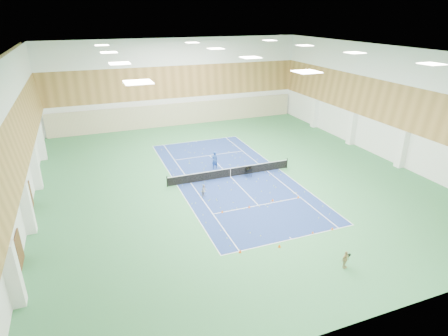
% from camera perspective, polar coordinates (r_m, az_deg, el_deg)
% --- Properties ---
extents(ground, '(40.00, 40.00, 0.00)m').
position_cam_1_polar(ground, '(37.34, 0.99, -1.35)').
color(ground, '#317342').
rests_on(ground, ground).
extents(room_shell, '(36.00, 40.00, 12.00)m').
position_cam_1_polar(room_shell, '(35.31, 1.05, 7.57)').
color(room_shell, white).
rests_on(room_shell, ground).
extents(wood_cladding, '(36.00, 40.00, 8.00)m').
position_cam_1_polar(wood_cladding, '(34.84, 1.08, 10.75)').
color(wood_cladding, '#A2763C').
rests_on(wood_cladding, room_shell).
extents(ceiling_light_grid, '(21.40, 25.40, 0.06)m').
position_cam_1_polar(ceiling_light_grid, '(34.24, 1.13, 17.18)').
color(ceiling_light_grid, white).
rests_on(ceiling_light_grid, room_shell).
extents(court_surface, '(10.97, 23.77, 0.01)m').
position_cam_1_polar(court_surface, '(37.34, 0.99, -1.34)').
color(court_surface, navy).
rests_on(court_surface, ground).
extents(tennis_balls_scatter, '(10.57, 22.77, 0.07)m').
position_cam_1_polar(tennis_balls_scatter, '(37.32, 0.99, -1.28)').
color(tennis_balls_scatter, '#BEDF26').
rests_on(tennis_balls_scatter, ground).
extents(tennis_net, '(12.80, 0.10, 1.10)m').
position_cam_1_polar(tennis_net, '(37.12, 0.99, -0.57)').
color(tennis_net, black).
rests_on(tennis_net, ground).
extents(back_curtain, '(35.40, 0.16, 3.20)m').
position_cam_1_polar(back_curtain, '(54.63, -6.84, 8.14)').
color(back_curtain, '#C6B793').
rests_on(back_curtain, ground).
extents(door_left_a, '(0.08, 1.80, 2.20)m').
position_cam_1_polar(door_left_a, '(27.97, -28.75, -10.82)').
color(door_left_a, '#593319').
rests_on(door_left_a, ground).
extents(door_left_b, '(0.08, 1.80, 2.20)m').
position_cam_1_polar(door_left_b, '(34.97, -27.45, -3.86)').
color(door_left_b, '#593319').
rests_on(door_left_b, ground).
extents(coach, '(0.80, 0.63, 1.92)m').
position_cam_1_polar(coach, '(38.94, -1.45, 1.23)').
color(coach, '#204595').
rests_on(coach, ground).
extents(child_court, '(0.69, 0.66, 1.12)m').
position_cam_1_polar(child_court, '(33.33, -3.03, -3.43)').
color(child_court, gray).
rests_on(child_court, ground).
extents(child_apron, '(0.77, 0.49, 1.22)m').
position_cam_1_polar(child_apron, '(25.79, 17.99, -13.14)').
color(child_apron, tan).
rests_on(child_apron, ground).
extents(ball_cart, '(0.59, 0.59, 0.97)m').
position_cam_1_polar(ball_cart, '(37.25, 3.75, -0.65)').
color(ball_cart, black).
rests_on(ball_cart, ground).
extents(cone_svc_a, '(0.20, 0.20, 0.22)m').
position_cam_1_polar(cone_svc_a, '(30.87, -0.28, -6.63)').
color(cone_svc_a, orange).
rests_on(cone_svc_a, ground).
extents(cone_svc_b, '(0.20, 0.20, 0.22)m').
position_cam_1_polar(cone_svc_b, '(31.65, 3.86, -5.88)').
color(cone_svc_b, '#FF550D').
rests_on(cone_svc_b, ground).
extents(cone_svc_c, '(0.21, 0.21, 0.23)m').
position_cam_1_polar(cone_svc_c, '(32.91, 7.45, -4.83)').
color(cone_svc_c, '#D8520B').
rests_on(cone_svc_c, ground).
extents(cone_svc_d, '(0.20, 0.20, 0.22)m').
position_cam_1_polar(cone_svc_d, '(33.81, 11.25, -4.32)').
color(cone_svc_d, orange).
rests_on(cone_svc_d, ground).
extents(cone_base_a, '(0.22, 0.22, 0.24)m').
position_cam_1_polar(cone_base_a, '(26.23, 2.47, -12.51)').
color(cone_base_a, '#F24D0C').
rests_on(cone_base_a, ground).
extents(cone_base_b, '(0.23, 0.23, 0.25)m').
position_cam_1_polar(cone_base_b, '(27.00, 8.45, -11.62)').
color(cone_base_b, orange).
rests_on(cone_base_b, ground).
extents(cone_base_c, '(0.17, 0.17, 0.19)m').
position_cam_1_polar(cone_base_c, '(28.97, 13.39, -9.50)').
color(cone_base_c, '#EE5E0C').
rests_on(cone_base_c, ground).
extents(cone_base_d, '(0.19, 0.19, 0.21)m').
position_cam_1_polar(cone_base_d, '(29.77, 16.17, -8.84)').
color(cone_base_d, '#FF670D').
rests_on(cone_base_d, ground).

